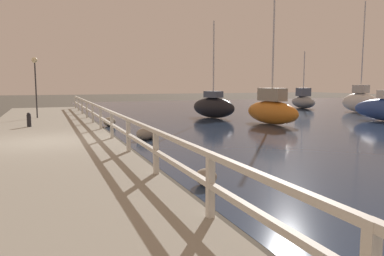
{
  "coord_description": "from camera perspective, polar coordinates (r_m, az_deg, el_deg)",
  "views": [
    {
      "loc": [
        0.09,
        -12.64,
        2.09
      ],
      "look_at": [
        4.01,
        -2.64,
        0.81
      ],
      "focal_mm": 35.0,
      "sensor_mm": 36.0,
      "label": 1
    }
  ],
  "objects": [
    {
      "name": "boulder_mid_strip",
      "position": [
        14.22,
        -6.17,
        -0.79
      ],
      "size": [
        0.58,
        0.53,
        0.44
      ],
      "color": "gray",
      "rests_on": "ground"
    },
    {
      "name": "mooring_bollard",
      "position": [
        17.31,
        -23.6,
        1.18
      ],
      "size": [
        0.17,
        0.17,
        0.61
      ],
      "color": "black",
      "rests_on": "dock_walkway"
    },
    {
      "name": "ground_plane",
      "position": [
        12.81,
        -21.53,
        -3.06
      ],
      "size": [
        120.0,
        120.0,
        0.0
      ],
      "primitive_type": "plane",
      "color": "#4C473D"
    },
    {
      "name": "dock_walkway",
      "position": [
        12.79,
        -21.56,
        -2.5
      ],
      "size": [
        4.48,
        36.0,
        0.26
      ],
      "color": "gray",
      "rests_on": "ground"
    },
    {
      "name": "sailboat_black",
      "position": [
        22.75,
        3.26,
        3.3
      ],
      "size": [
        2.13,
        3.4,
        5.76
      ],
      "rotation": [
        0.0,
        0.0,
        0.39
      ],
      "color": "black",
      "rests_on": "water_surface"
    },
    {
      "name": "sailboat_gray",
      "position": [
        33.01,
        16.56,
        4.02
      ],
      "size": [
        1.89,
        3.66,
        4.73
      ],
      "rotation": [
        0.0,
        0.0,
        -0.2
      ],
      "color": "gray",
      "rests_on": "water_surface"
    },
    {
      "name": "boulder_downstream",
      "position": [
        7.8,
        2.14,
        -7.43
      ],
      "size": [
        0.47,
        0.42,
        0.35
      ],
      "color": "gray",
      "rests_on": "ground"
    },
    {
      "name": "railing",
      "position": [
        12.86,
        -12.14,
        1.27
      ],
      "size": [
        0.1,
        32.5,
        0.92
      ],
      "color": "silver",
      "rests_on": "dock_walkway"
    },
    {
      "name": "sailboat_white",
      "position": [
        29.72,
        24.25,
        3.78
      ],
      "size": [
        1.21,
        3.21,
        7.82
      ],
      "rotation": [
        0.0,
        0.0,
        0.08
      ],
      "color": "white",
      "rests_on": "water_surface"
    },
    {
      "name": "boulder_upstream",
      "position": [
        18.75,
        -12.45,
        0.95
      ],
      "size": [
        0.6,
        0.54,
        0.45
      ],
      "color": "gray",
      "rests_on": "ground"
    },
    {
      "name": "dock_lamp",
      "position": [
        21.56,
        -22.8,
        8.03
      ],
      "size": [
        0.3,
        0.3,
        3.2
      ],
      "color": "#2D2D33",
      "rests_on": "dock_walkway"
    },
    {
      "name": "sailboat_orange",
      "position": [
        19.61,
        12.06,
        2.78
      ],
      "size": [
        1.47,
        3.75,
        6.48
      ],
      "rotation": [
        0.0,
        0.0,
        0.15
      ],
      "color": "orange",
      "rests_on": "water_surface"
    },
    {
      "name": "boulder_far_strip",
      "position": [
        14.0,
        -7.26,
        -0.89
      ],
      "size": [
        0.61,
        0.55,
        0.46
      ],
      "color": "gray",
      "rests_on": "ground"
    }
  ]
}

